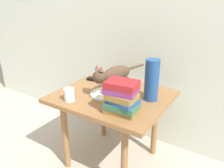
{
  "coord_description": "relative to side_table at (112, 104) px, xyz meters",
  "views": [
    {
      "loc": [
        0.77,
        -1.22,
        1.22
      ],
      "look_at": [
        0.0,
        0.0,
        0.64
      ],
      "focal_mm": 36.4,
      "sensor_mm": 36.0,
      "label": 1
    }
  ],
  "objects": [
    {
      "name": "side_table",
      "position": [
        0.0,
        0.0,
        0.0
      ],
      "size": [
        0.76,
        0.65,
        0.56
      ],
      "color": "olive",
      "rests_on": "ground"
    },
    {
      "name": "candle_jar",
      "position": [
        -0.19,
        -0.23,
        0.11
      ],
      "size": [
        0.07,
        0.07,
        0.08
      ],
      "color": "silver",
      "rests_on": "side_table"
    },
    {
      "name": "back_panel",
      "position": [
        0.0,
        0.44,
        0.62
      ],
      "size": [
        4.0,
        0.04,
        2.2
      ],
      "primitive_type": "cube",
      "color": "silver",
      "rests_on": "ground"
    },
    {
      "name": "cat",
      "position": [
        -0.01,
        0.04,
        0.21
      ],
      "size": [
        0.17,
        0.47,
        0.23
      ],
      "color": "#4C3828",
      "rests_on": "side_table"
    },
    {
      "name": "green_vase",
      "position": [
        0.26,
        0.07,
        0.21
      ],
      "size": [
        0.09,
        0.09,
        0.28
      ],
      "primitive_type": "cylinder",
      "color": "navy",
      "rests_on": "side_table"
    },
    {
      "name": "ground_plane",
      "position": [
        0.0,
        0.0,
        -0.48
      ],
      "size": [
        6.0,
        6.0,
        0.0
      ],
      "primitive_type": "plane",
      "color": "#B2A899"
    },
    {
      "name": "tv_remote",
      "position": [
        -0.25,
        0.15,
        0.09
      ],
      "size": [
        0.15,
        0.06,
        0.02
      ],
      "primitive_type": "cube",
      "rotation": [
        0.0,
        0.0,
        0.1
      ],
      "color": "black",
      "rests_on": "side_table"
    },
    {
      "name": "book_stack",
      "position": [
        0.18,
        -0.18,
        0.17
      ],
      "size": [
        0.21,
        0.16,
        0.2
      ],
      "color": "olive",
      "rests_on": "side_table"
    },
    {
      "name": "bread_roll",
      "position": [
        -0.02,
        -0.03,
        0.11
      ],
      "size": [
        0.08,
        0.06,
        0.05
      ],
      "primitive_type": "ellipsoid",
      "rotation": [
        0.0,
        0.0,
        3.08
      ],
      "color": "#E0BC7A",
      "rests_on": "plate"
    },
    {
      "name": "plate",
      "position": [
        -0.03,
        -0.03,
        0.08
      ],
      "size": [
        0.22,
        0.22,
        0.01
      ],
      "primitive_type": "cylinder",
      "color": "silver",
      "rests_on": "side_table"
    }
  ]
}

